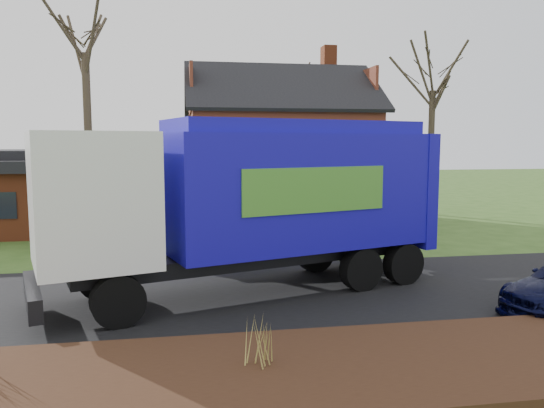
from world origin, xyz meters
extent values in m
plane|color=#30501A|center=(0.00, 0.00, 0.00)|extent=(120.00, 120.00, 0.00)
cube|color=black|center=(0.00, 0.00, 0.01)|extent=(80.00, 7.00, 0.02)
cube|color=#321C10|center=(0.00, -5.30, 0.15)|extent=(80.00, 3.50, 0.30)
cube|color=beige|center=(2.00, 14.00, 1.35)|extent=(9.00, 7.50, 2.70)
cube|color=#5A2A19|center=(2.00, 14.00, 4.10)|extent=(9.00, 7.50, 2.80)
cube|color=brown|center=(5.00, 15.00, 8.46)|extent=(0.70, 0.90, 1.60)
cube|color=beige|center=(-4.20, 13.50, 1.30)|extent=(3.50, 5.50, 2.60)
cube|color=black|center=(-4.20, 13.50, 2.72)|extent=(3.90, 5.90, 0.24)
cylinder|color=black|center=(-4.46, -1.99, 0.60)|extent=(1.26, 0.73, 1.19)
cylinder|color=black|center=(-5.17, 0.31, 0.60)|extent=(1.26, 0.73, 1.19)
cylinder|color=black|center=(1.78, -0.06, 0.60)|extent=(1.26, 0.73, 1.19)
cylinder|color=black|center=(1.07, 2.24, 0.60)|extent=(1.26, 0.73, 1.19)
cylinder|color=black|center=(3.20, 0.37, 0.60)|extent=(1.26, 0.73, 1.19)
cylinder|color=black|center=(2.50, 2.67, 0.60)|extent=(1.26, 0.73, 1.19)
cube|color=black|center=(-0.98, 0.34, 0.97)|extent=(9.82, 4.21, 0.40)
cube|color=white|center=(-5.09, -0.92, 2.75)|extent=(3.36, 3.51, 3.09)
cube|color=black|center=(-6.29, -1.29, 2.92)|extent=(0.83, 2.44, 1.03)
cube|color=black|center=(-6.40, -1.32, 0.63)|extent=(1.12, 2.82, 0.52)
cube|color=#160EA9|center=(0.06, 0.66, 2.75)|extent=(7.74, 4.86, 3.09)
cube|color=#160EA9|center=(0.06, 0.66, 4.47)|extent=(7.31, 4.43, 0.34)
cube|color=#160EA9|center=(3.62, 1.76, 2.63)|extent=(1.24, 2.91, 3.32)
cube|color=#488E2E|center=(0.32, -0.78, 2.86)|extent=(3.95, 1.26, 1.15)
cube|color=#488E2E|center=(-0.53, 2.00, 2.86)|extent=(3.95, 1.26, 1.15)
imported|color=#989A9F|center=(-0.85, 4.87, 0.85)|extent=(5.48, 3.35, 1.71)
cylinder|color=#413527|center=(-6.74, 8.94, 3.80)|extent=(0.32, 0.32, 7.61)
cylinder|color=#3D3425|center=(8.72, 10.08, 3.24)|extent=(0.30, 0.30, 6.48)
cylinder|color=#413127|center=(4.37, 21.69, 3.77)|extent=(0.29, 0.29, 7.54)
cone|color=#9F9046|center=(-1.78, -5.13, 0.73)|extent=(0.04, 0.04, 0.87)
cone|color=#9F9046|center=(-1.92, -5.13, 0.73)|extent=(0.04, 0.04, 0.87)
cone|color=#9F9046|center=(-1.64, -5.13, 0.73)|extent=(0.04, 0.04, 0.87)
cone|color=#9F9046|center=(-1.78, -5.02, 0.73)|extent=(0.04, 0.04, 0.87)
cone|color=#9F9046|center=(-1.78, -5.24, 0.73)|extent=(0.04, 0.04, 0.87)
camera|label=1|loc=(-3.02, -13.68, 4.06)|focal=35.00mm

